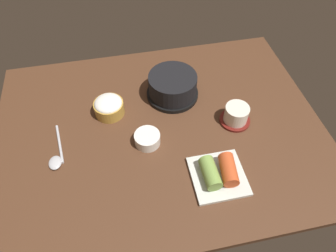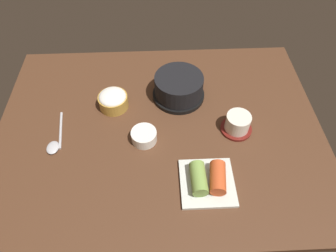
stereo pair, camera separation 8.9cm
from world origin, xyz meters
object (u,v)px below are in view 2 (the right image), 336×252
object	(u,v)px
stone_pot	(180,87)
rice_bowl	(115,100)
tea_cup_with_saucer	(239,123)
banchan_cup_center	(146,136)
kimchi_plate	(210,180)
spoon	(57,142)

from	to	relation	value
stone_pot	rice_bowl	distance (cm)	21.62
tea_cup_with_saucer	banchan_cup_center	size ratio (longest dim) A/B	1.26
tea_cup_with_saucer	banchan_cup_center	world-z (taller)	tea_cup_with_saucer
tea_cup_with_saucer	kimchi_plate	world-z (taller)	tea_cup_with_saucer
banchan_cup_center	spoon	bearing A→B (deg)	-179.80
rice_bowl	kimchi_plate	world-z (taller)	rice_bowl
rice_bowl	tea_cup_with_saucer	world-z (taller)	same
kimchi_plate	spoon	size ratio (longest dim) A/B	0.88
tea_cup_with_saucer	banchan_cup_center	distance (cm)	28.21
spoon	kimchi_plate	bearing A→B (deg)	-19.54
banchan_cup_center	kimchi_plate	world-z (taller)	kimchi_plate
rice_bowl	spoon	size ratio (longest dim) A/B	0.58
stone_pot	banchan_cup_center	world-z (taller)	stone_pot
stone_pot	banchan_cup_center	size ratio (longest dim) A/B	2.27
stone_pot	kimchi_plate	world-z (taller)	stone_pot
tea_cup_with_saucer	spoon	distance (cm)	54.40
stone_pot	spoon	xyz separation A→B (cm)	(-37.59, -17.83, -3.58)
kimchi_plate	rice_bowl	bearing A→B (deg)	132.28
kimchi_plate	tea_cup_with_saucer	bearing A→B (deg)	58.23
stone_pot	tea_cup_with_saucer	size ratio (longest dim) A/B	1.81
stone_pot	banchan_cup_center	bearing A→B (deg)	-122.66
kimchi_plate	banchan_cup_center	bearing A→B (deg)	137.64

